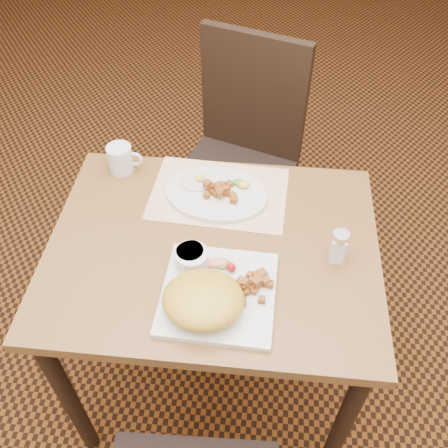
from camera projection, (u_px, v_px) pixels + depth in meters
ground at (216, 372)px, 1.91m from camera, size 8.00×8.00×0.00m
table at (213, 270)px, 1.44m from camera, size 0.90×0.70×0.75m
chair_far at (241, 150)px, 1.96m from camera, size 0.54×0.54×0.97m
placemat at (219, 193)px, 1.49m from camera, size 0.42×0.30×0.00m
plate_square at (218, 294)px, 1.24m from camera, size 0.29×0.29×0.02m
plate_oval at (216, 194)px, 1.48m from camera, size 0.33×0.27×0.02m
hollandaise_mound at (203, 300)px, 1.18m from camera, size 0.20×0.18×0.07m
ramekin at (192, 258)px, 1.27m from camera, size 0.09×0.09×0.05m
garnish_sq at (222, 264)px, 1.28m from camera, size 0.09×0.05×0.03m
fried_egg at (197, 180)px, 1.50m from camera, size 0.10×0.10×0.02m
garnish_ov at (242, 184)px, 1.48m from camera, size 0.06×0.05×0.02m
salt_shaker at (339, 246)px, 1.29m from camera, size 0.04×0.04×0.10m
coffee_mug at (121, 159)px, 1.53m from camera, size 0.11×0.08×0.09m
home_fries_sq at (252, 285)px, 1.23m from camera, size 0.11×0.11×0.04m
home_fries_ov at (220, 190)px, 1.45m from camera, size 0.11×0.09×0.04m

